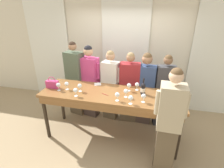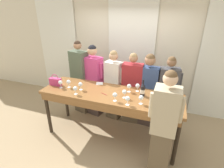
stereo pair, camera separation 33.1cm
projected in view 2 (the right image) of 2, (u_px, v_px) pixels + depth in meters
ground_plane at (111, 135)px, 3.73m from camera, size 18.00×18.00×0.00m
wall_back at (131, 54)px, 4.47m from camera, size 12.00×0.06×2.80m
curtain_panel_left at (59, 50)px, 5.10m from camera, size 1.17×0.03×2.69m
curtain_panel_center at (131, 56)px, 4.44m from camera, size 1.17×0.03×2.69m
tasting_bar at (110, 98)px, 3.33m from camera, size 2.68×0.81×1.02m
wine_bottle at (143, 90)px, 3.16m from camera, size 0.08×0.08×0.32m
handbag at (55, 81)px, 3.59m from camera, size 0.24×0.10×0.24m
wine_glass_front_left at (128, 99)px, 2.87m from camera, size 0.08×0.08×0.16m
wine_glass_front_mid at (75, 89)px, 3.21m from camera, size 0.08×0.08×0.16m
wine_glass_front_right at (174, 99)px, 2.88m from camera, size 0.08×0.08×0.16m
wine_glass_center_left at (69, 82)px, 3.48m from camera, size 0.08×0.08×0.16m
wine_glass_center_mid at (115, 95)px, 2.99m from camera, size 0.08×0.08×0.16m
wine_glass_center_right at (80, 84)px, 3.38m from camera, size 0.08×0.08×0.16m
wine_glass_back_left at (124, 92)px, 3.09m from camera, size 0.08×0.08×0.16m
wine_glass_back_mid at (138, 86)px, 3.32m from camera, size 0.08×0.08×0.16m
wine_glass_back_right at (60, 83)px, 3.46m from camera, size 0.08×0.08×0.16m
wine_glass_near_host at (162, 103)px, 2.75m from camera, size 0.08×0.08×0.16m
wine_glass_by_bottle at (141, 98)px, 2.89m from camera, size 0.08×0.08×0.16m
wine_glass_by_handbag at (129, 86)px, 3.30m from camera, size 0.08×0.08×0.16m
napkin at (100, 83)px, 3.70m from camera, size 0.18×0.18×0.00m
pen at (104, 94)px, 3.25m from camera, size 0.14×0.06×0.01m
guest_olive_jacket at (80, 78)px, 4.23m from camera, size 0.53×0.34×1.82m
guest_pink_top at (94, 81)px, 4.13m from camera, size 0.52×0.33×1.75m
guest_cream_sweater at (113, 85)px, 4.00m from camera, size 0.49×0.30×1.67m
guest_striped_shirt at (132, 89)px, 3.88m from camera, size 0.55×0.27×1.65m
guest_navy_coat at (147, 90)px, 3.76m from camera, size 0.54×0.25×1.67m
guest_beige_cap at (167, 94)px, 3.64m from camera, size 0.51×0.27×1.65m
host_pouring at (163, 128)px, 2.52m from camera, size 0.46×0.28×1.81m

